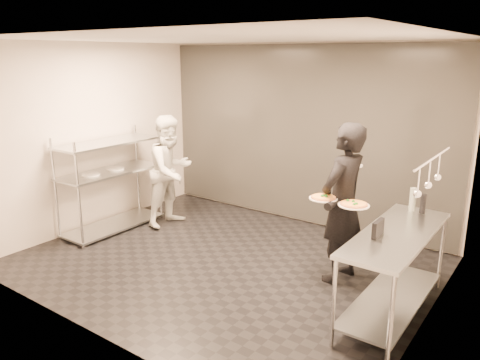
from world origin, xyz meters
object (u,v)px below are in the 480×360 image
Objects in this scene: pass_rack at (111,180)px; bottle_green at (413,199)px; pizza_plate_near at (323,198)px; pos_monitor at (378,228)px; bottle_clear at (424,203)px; prep_counter at (395,259)px; salad_plate at (351,164)px; chef at (171,171)px; waiter at (343,204)px; bottle_dark at (423,204)px; pizza_plate_far at (354,204)px.

bottle_green is at bearing 9.97° from pass_rack.
bottle_green is at bearing 30.88° from pizza_plate_near.
bottle_clear is at bearing 81.55° from pos_monitor.
prep_counter is 6.47× the size of salad_plate.
prep_counter is 8.04× the size of pos_monitor.
salad_plate is at bearing 80.20° from pizza_plate_near.
pos_monitor reaches higher than prep_counter.
chef is 8.79× the size of bottle_clear.
pos_monitor is (-0.12, -0.23, 0.38)m from prep_counter.
bottle_clear is at bearing -86.76° from chef.
bottle_clear is at bearing 121.57° from waiter.
bottle_dark is at bearing 9.24° from pass_rack.
bottle_clear is (0.86, 0.03, -0.33)m from salad_plate.
waiter reaches higher than pizza_plate_near.
bottle_dark is (0.12, -0.04, -0.02)m from bottle_green.
pass_rack is 0.91m from chef.
prep_counter is 0.86m from bottle_green.
salad_plate is (-0.26, 0.50, 0.33)m from pizza_plate_far.
pass_rack is 7.15× the size of pos_monitor.
prep_counter is at bearing -14.44° from pizza_plate_near.
bottle_dark is at bearing -88.15° from chef.
salad_plate reaches higher than prep_counter.
chef reaches higher than bottle_clear.
chef is at bearing -85.57° from waiter.
bottle_clear is at bearing 87.91° from prep_counter.
pass_rack is 7.20× the size of bottle_dark.
chef is 7.73× the size of pos_monitor.
waiter is 0.28m from pizza_plate_near.
pass_rack reaches higher than pizza_plate_near.
salad_plate is at bearing 178.32° from bottle_green.
chef reaches higher than prep_counter.
bottle_green is (0.70, 0.29, 0.11)m from waiter.
bottle_dark reaches higher than prep_counter.
waiter is at bearing -157.91° from bottle_green.
pizza_plate_near is 1.15× the size of salad_plate.
bottle_green is at bearing 120.82° from waiter.
prep_counter is 0.82m from bottle_dark.
pass_rack is 4.22m from pos_monitor.
salad_plate is 1.25× the size of bottle_dark.
chef reaches higher than bottle_dark.
pos_monitor is at bearing -98.26° from bottle_clear.
bottle_green is at bearing -1.68° from salad_plate.
pass_rack is at bearing -170.76° from bottle_dark.
pass_rack reaches higher than pos_monitor.
pizza_plate_far is at bearing 56.23° from waiter.
pos_monitor is 1.01× the size of bottle_dark.
pizza_plate_near is at bearing -99.80° from salad_plate.
pass_rack is 3.63m from salad_plate.
pass_rack is at bearing -179.97° from prep_counter.
prep_counter is (4.33, 0.00, -0.14)m from pass_rack.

